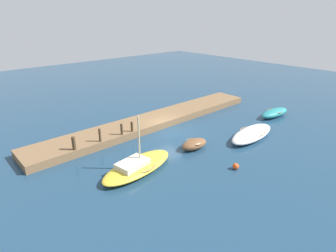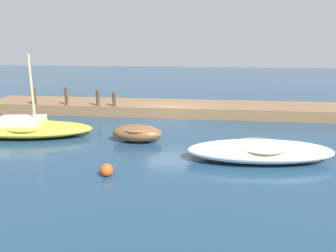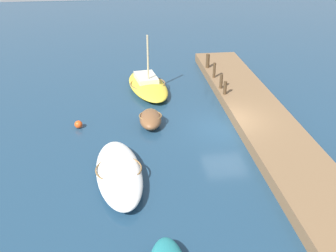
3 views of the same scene
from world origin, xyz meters
name	(u,v)px [view 1 (image 1 of 3)]	position (x,y,z in m)	size (l,w,h in m)	color
ground_plane	(168,130)	(0.00, 0.00, 0.00)	(84.00, 84.00, 0.00)	navy
dock_platform	(153,121)	(0.00, -2.10, 0.32)	(24.67, 3.33, 0.64)	brown
rowboat_teal	(274,113)	(-10.81, 4.75, 0.41)	(4.19, 1.68, 0.81)	teal
dinghy_brown	(194,144)	(0.99, 4.31, 0.41)	(2.45, 1.41, 0.79)	brown
sailboat_yellow	(137,166)	(6.40, 4.05, 0.39)	(6.24, 3.26, 3.95)	gold
motorboat_white	(252,134)	(-4.30, 6.21, 0.40)	(5.83, 2.51, 0.78)	white
mooring_post_west	(132,127)	(3.50, -0.68, 1.07)	(0.22, 0.22, 0.87)	#47331E
mooring_post_mid_west	(122,129)	(4.54, -0.68, 1.12)	(0.21, 0.21, 0.96)	#47331E
mooring_post_mid_east	(100,135)	(6.57, -0.68, 1.18)	(0.19, 0.19, 1.08)	#47331E
mooring_post_east	(74,143)	(8.73, -0.68, 1.16)	(0.27, 0.27, 1.04)	#47331E
marker_buoy	(236,166)	(1.16, 8.43, 0.23)	(0.45, 0.45, 0.45)	#E54C19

